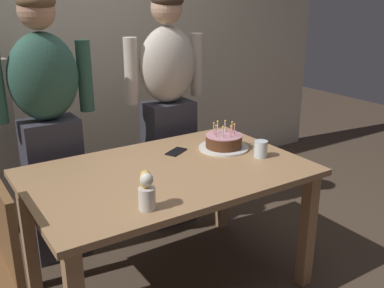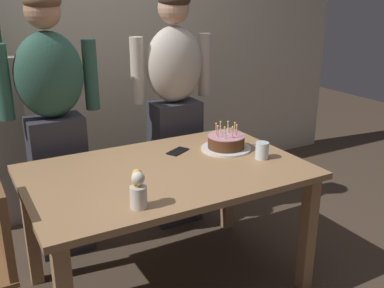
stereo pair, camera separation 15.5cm
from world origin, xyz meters
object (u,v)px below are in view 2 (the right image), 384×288
Objects in this scene: flower_vase at (138,188)px; person_man_bearded at (54,124)px; water_glass_near at (262,150)px; cell_phone at (178,151)px; birthday_cake at (226,143)px; person_woman_cardigan at (175,108)px.

person_man_bearded is (-0.12, 1.04, 0.04)m from flower_vase.
cell_phone is (-0.37, 0.33, -0.04)m from water_glass_near.
person_man_bearded reaches higher than cell_phone.
flower_vase reaches higher than water_glass_near.
flower_vase reaches higher than cell_phone.
cell_phone is at bearing 160.10° from birthday_cake.
birthday_cake is 3.13× the size of water_glass_near.
birthday_cake is at bearing 30.79° from flower_vase.
person_woman_cardigan is (-0.14, 0.82, 0.09)m from water_glass_near.
water_glass_near is at bearing 14.57° from flower_vase.
cell_phone is at bearing 49.03° from flower_vase.
cell_phone is 0.09× the size of person_woman_cardigan.
person_woman_cardigan is (-0.05, 0.59, 0.09)m from birthday_cake.
flower_vase is at bearing -149.21° from birthday_cake.
person_man_bearded is at bearing 0.00° from person_woman_cardigan.
flower_vase is at bearing -165.43° from water_glass_near.
water_glass_near is 0.50m from cell_phone.
person_man_bearded reaches higher than birthday_cake.
person_woman_cardigan is at bearing 94.74° from birthday_cake.
water_glass_near reaches higher than cell_phone.
flower_vase is (-0.86, -0.22, 0.05)m from water_glass_near.
person_man_bearded reaches higher than water_glass_near.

